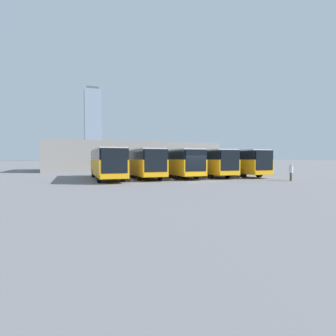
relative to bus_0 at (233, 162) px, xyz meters
name	(u,v)px	position (x,y,z in m)	size (l,w,h in m)	color
ground_plane	(198,181)	(8.06, 5.56, -1.81)	(600.00, 600.00, 0.00)	slate
bus_0	(233,162)	(0.00, 0.00, 0.00)	(2.84, 11.92, 3.23)	orange
curb_divider_0	(228,176)	(2.01, 1.75, -1.73)	(0.24, 5.23, 0.15)	#9E9E99
bus_1	(204,162)	(4.03, -0.51, 0.00)	(2.84, 11.92, 3.23)	orange
curb_divider_1	(196,177)	(6.05, 1.24, -1.73)	(0.24, 5.23, 0.15)	#9E9E99
bus_2	(174,162)	(8.06, -0.44, 0.00)	(2.84, 11.92, 3.23)	orange
curb_divider_2	(164,178)	(10.08, 1.31, -1.73)	(0.24, 5.23, 0.15)	#9E9E99
bus_3	(141,162)	(12.09, -0.81, 0.00)	(2.84, 11.92, 3.23)	orange
curb_divider_3	(127,179)	(14.11, 0.94, -1.73)	(0.24, 5.23, 0.15)	#9E9E99
bus_4	(106,162)	(16.12, 0.11, 0.00)	(2.84, 11.92, 3.23)	orange
pedestrian	(291,172)	(-0.60, 8.77, -0.91)	(0.52, 0.52, 1.67)	brown
station_building	(134,156)	(8.06, -20.67, 0.82)	(31.52, 13.36, 5.20)	gray
office_tower	(93,125)	(-2.66, -216.45, 30.46)	(14.13, 14.13, 65.72)	#7F8EA3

